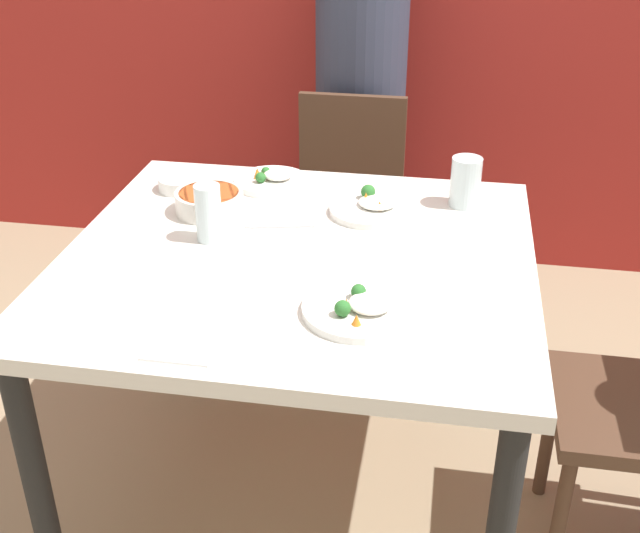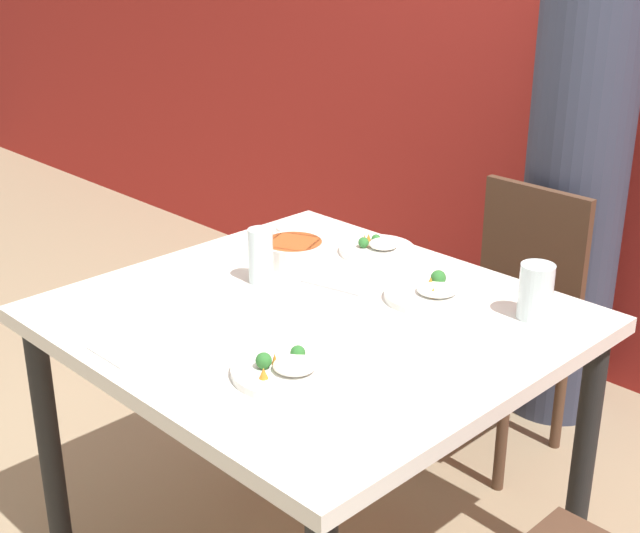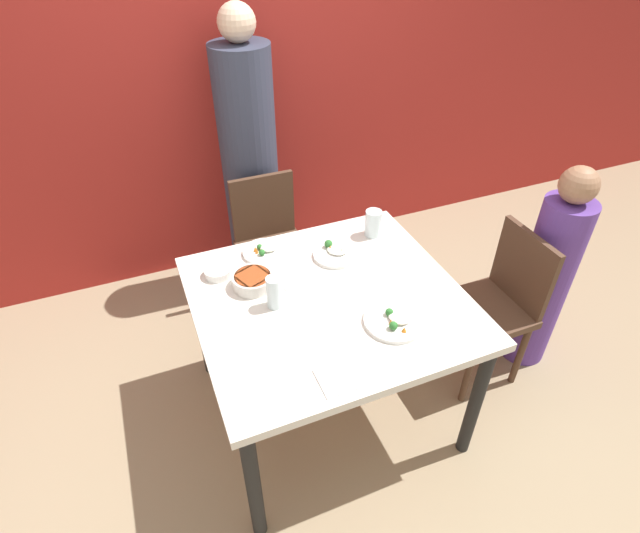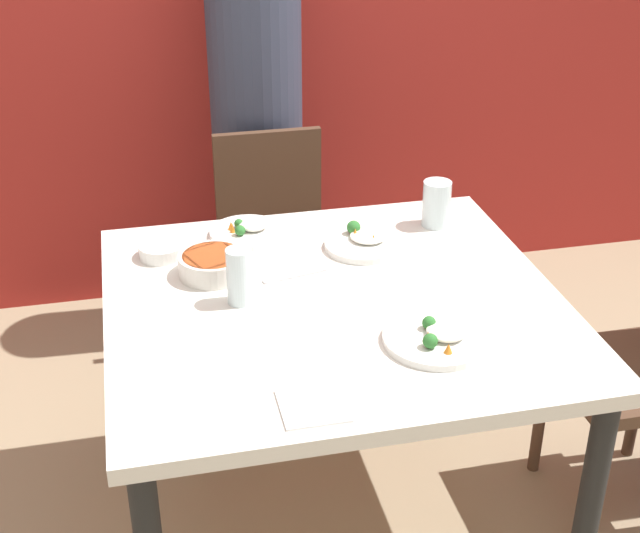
# 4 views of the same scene
# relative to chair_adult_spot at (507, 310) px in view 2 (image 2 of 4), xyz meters

# --- Properties ---
(dining_table) EXTENTS (1.15, 1.08, 0.76)m
(dining_table) POSITION_rel_chair_adult_spot_xyz_m (0.00, -0.87, 0.19)
(dining_table) COLOR silver
(dining_table) RESTS_ON ground_plane
(chair_adult_spot) EXTENTS (0.40, 0.40, 0.87)m
(chair_adult_spot) POSITION_rel_chair_adult_spot_xyz_m (0.00, 0.00, 0.00)
(chair_adult_spot) COLOR #4C3323
(chair_adult_spot) RESTS_ON ground_plane
(person_adult) EXTENTS (0.34, 0.34, 1.73)m
(person_adult) POSITION_rel_chair_adult_spot_xyz_m (-0.00, 0.34, 0.32)
(person_adult) COLOR #33384C
(person_adult) RESTS_ON ground_plane
(bowl_curry) EXTENTS (0.18, 0.18, 0.06)m
(bowl_curry) POSITION_rel_chair_adult_spot_xyz_m (-0.28, -0.68, 0.31)
(bowl_curry) COLOR silver
(bowl_curry) RESTS_ON dining_table
(plate_rice_adult) EXTENTS (0.22, 0.22, 0.05)m
(plate_rice_adult) POSITION_rel_chair_adult_spot_xyz_m (-0.16, -0.46, 0.29)
(plate_rice_adult) COLOR white
(plate_rice_adult) RESTS_ON dining_table
(plate_rice_child) EXTENTS (0.25, 0.25, 0.05)m
(plate_rice_child) POSITION_rel_chair_adult_spot_xyz_m (0.19, -1.12, 0.29)
(plate_rice_child) COLOR white
(plate_rice_child) RESTS_ON dining_table
(plate_noodles) EXTENTS (0.22, 0.22, 0.06)m
(plate_noodles) POSITION_rel_chair_adult_spot_xyz_m (0.15, -0.61, 0.29)
(plate_noodles) COLOR white
(plate_noodles) RESTS_ON dining_table
(bowl_rice_small) EXTENTS (0.12, 0.12, 0.04)m
(bowl_rice_small) POSITION_rel_chair_adult_spot_xyz_m (-0.41, -0.54, 0.30)
(bowl_rice_small) COLOR white
(bowl_rice_small) RESTS_ON dining_table
(glass_water_tall) EXTENTS (0.07, 0.07, 0.15)m
(glass_water_tall) POSITION_rel_chair_adult_spot_xyz_m (-0.23, -0.84, 0.35)
(glass_water_tall) COLOR silver
(glass_water_tall) RESTS_ON dining_table
(glass_water_short) EXTENTS (0.08, 0.08, 0.14)m
(glass_water_short) POSITION_rel_chair_adult_spot_xyz_m (0.40, -0.51, 0.35)
(glass_water_short) COLOR silver
(glass_water_short) RESTS_ON dining_table
(napkin_folded) EXTENTS (0.14, 0.14, 0.01)m
(napkin_folded) POSITION_rel_chair_adult_spot_xyz_m (-0.15, -1.30, 0.28)
(napkin_folded) COLOR white
(napkin_folded) RESTS_ON dining_table
(fork_steel) EXTENTS (0.18, 0.06, 0.01)m
(fork_steel) POSITION_rel_chair_adult_spot_xyz_m (-0.07, -0.74, 0.28)
(fork_steel) COLOR silver
(fork_steel) RESTS_ON dining_table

